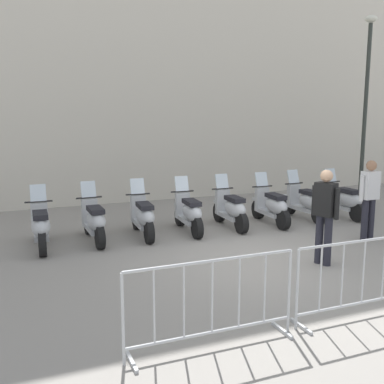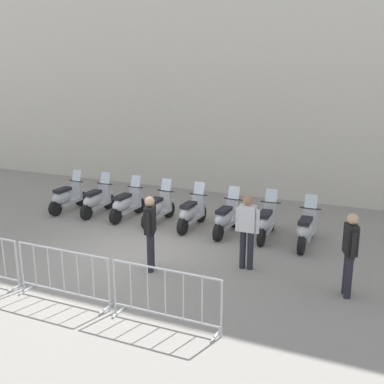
{
  "view_description": "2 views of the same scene",
  "coord_description": "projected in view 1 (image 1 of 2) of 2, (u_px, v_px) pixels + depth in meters",
  "views": [
    {
      "loc": [
        -5.26,
        -6.32,
        2.69
      ],
      "look_at": [
        -0.32,
        2.06,
        1.01
      ],
      "focal_mm": 42.18,
      "sensor_mm": 36.0,
      "label": 1
    },
    {
      "loc": [
        4.24,
        -9.85,
        4.38
      ],
      "look_at": [
        0.97,
        1.99,
        1.15
      ],
      "focal_mm": 43.33,
      "sensor_mm": 36.0,
      "label": 2
    }
  ],
  "objects": [
    {
      "name": "barrier_segment_1",
      "position": [
        363.0,
        278.0,
        6.02
      ],
      "size": [
        2.11,
        0.72,
        1.07
      ],
      "color": "#B2B5B7",
      "rests_on": "ground"
    },
    {
      "name": "ground_plane",
      "position": [
        262.0,
        260.0,
        8.45
      ],
      "size": [
        120.0,
        120.0,
        0.0
      ],
      "primitive_type": "plane",
      "color": "gray"
    },
    {
      "name": "motorcycle_7",
      "position": [
        343.0,
        201.0,
        11.83
      ],
      "size": [
        0.61,
        1.72,
        1.24
      ],
      "color": "black",
      "rests_on": "ground"
    },
    {
      "name": "officer_mid_plaza",
      "position": [
        325.0,
        211.0,
        8.03
      ],
      "size": [
        0.28,
        0.54,
        1.73
      ],
      "color": "#23232D",
      "rests_on": "ground"
    },
    {
      "name": "motorcycle_1",
      "position": [
        94.0,
        221.0,
        9.53
      ],
      "size": [
        0.6,
        1.72,
        1.24
      ],
      "color": "black",
      "rests_on": "ground"
    },
    {
      "name": "street_lamp",
      "position": [
        366.0,
        91.0,
        13.57
      ],
      "size": [
        0.36,
        0.36,
        5.55
      ],
      "color": "#2D332D",
      "rests_on": "ground"
    },
    {
      "name": "motorcycle_4",
      "position": [
        231.0,
        209.0,
        10.72
      ],
      "size": [
        0.65,
        1.72,
        1.24
      ],
      "color": "black",
      "rests_on": "ground"
    },
    {
      "name": "motorcycle_5",
      "position": [
        272.0,
        207.0,
        11.06
      ],
      "size": [
        0.66,
        1.72,
        1.24
      ],
      "color": "black",
      "rests_on": "ground"
    },
    {
      "name": "motorcycle_6",
      "position": [
        306.0,
        202.0,
        11.57
      ],
      "size": [
        0.57,
        1.73,
        1.24
      ],
      "color": "black",
      "rests_on": "ground"
    },
    {
      "name": "motorcycle_0",
      "position": [
        41.0,
        227.0,
        9.06
      ],
      "size": [
        0.66,
        1.72,
        1.24
      ],
      "color": "black",
      "rests_on": "ground"
    },
    {
      "name": "motorcycle_3",
      "position": [
        189.0,
        213.0,
        10.31
      ],
      "size": [
        0.68,
        1.71,
        1.24
      ],
      "color": "black",
      "rests_on": "ground"
    },
    {
      "name": "motorcycle_2",
      "position": [
        143.0,
        217.0,
        9.94
      ],
      "size": [
        0.68,
        1.71,
        1.24
      ],
      "color": "black",
      "rests_on": "ground"
    },
    {
      "name": "building_facade",
      "position": [
        144.0,
        14.0,
        14.42
      ],
      "size": [
        28.05,
        6.44,
        11.72
      ],
      "primitive_type": "cube",
      "rotation": [
        0.0,
        0.0,
        -0.15
      ],
      "color": "beige",
      "rests_on": "ground"
    },
    {
      "name": "barrier_segment_0",
      "position": [
        212.0,
        304.0,
        5.2
      ],
      "size": [
        2.11,
        0.72,
        1.07
      ],
      "color": "#B2B5B7",
      "rests_on": "ground"
    },
    {
      "name": "officer_near_row_end",
      "position": [
        369.0,
        195.0,
        9.63
      ],
      "size": [
        0.55,
        0.26,
        1.73
      ],
      "color": "#23232D",
      "rests_on": "ground"
    }
  ]
}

